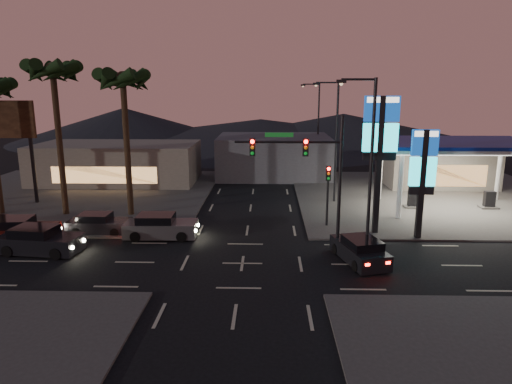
{
  "coord_description": "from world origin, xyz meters",
  "views": [
    {
      "loc": [
        1.39,
        -23.64,
        9.43
      ],
      "look_at": [
        0.63,
        4.64,
        3.0
      ],
      "focal_mm": 32.0,
      "sensor_mm": 36.0,
      "label": 1
    }
  ],
  "objects_px": {
    "car_lane_a_front": "(39,241)",
    "car_lane_b_front": "(160,227)",
    "traffic_signal_mast": "(310,164)",
    "car_lane_b_mid": "(99,224)",
    "pylon_sign_short": "(423,167)",
    "suv_station": "(360,250)",
    "gas_station": "(456,146)",
    "pylon_sign_tall": "(380,138)",
    "car_lane_a_mid": "(17,231)"
  },
  "relations": [
    {
      "from": "gas_station",
      "to": "car_lane_a_mid",
      "type": "height_order",
      "value": "gas_station"
    },
    {
      "from": "pylon_sign_short",
      "to": "suv_station",
      "type": "distance_m",
      "value": 7.25
    },
    {
      "from": "pylon_sign_tall",
      "to": "car_lane_a_front",
      "type": "xyz_separation_m",
      "value": [
        -20.5,
        -4.1,
        -5.67
      ]
    },
    {
      "from": "pylon_sign_tall",
      "to": "traffic_signal_mast",
      "type": "relative_size",
      "value": 1.12
    },
    {
      "from": "pylon_sign_tall",
      "to": "car_lane_a_front",
      "type": "relative_size",
      "value": 1.81
    },
    {
      "from": "traffic_signal_mast",
      "to": "car_lane_a_mid",
      "type": "xyz_separation_m",
      "value": [
        -18.07,
        1.19,
        -4.5
      ]
    },
    {
      "from": "pylon_sign_tall",
      "to": "car_lane_a_mid",
      "type": "relative_size",
      "value": 1.81
    },
    {
      "from": "car_lane_b_mid",
      "to": "gas_station",
      "type": "bearing_deg",
      "value": 14.77
    },
    {
      "from": "traffic_signal_mast",
      "to": "car_lane_b_mid",
      "type": "relative_size",
      "value": 1.92
    },
    {
      "from": "car_lane_a_front",
      "to": "suv_station",
      "type": "relative_size",
      "value": 1.09
    },
    {
      "from": "car_lane_b_front",
      "to": "suv_station",
      "type": "xyz_separation_m",
      "value": [
        12.09,
        -3.95,
        -0.05
      ]
    },
    {
      "from": "car_lane_b_front",
      "to": "pylon_sign_tall",
      "type": "bearing_deg",
      "value": 4.52
    },
    {
      "from": "car_lane_b_front",
      "to": "car_lane_a_front",
      "type": "bearing_deg",
      "value": -155.02
    },
    {
      "from": "car_lane_a_front",
      "to": "car_lane_b_front",
      "type": "relative_size",
      "value": 1.04
    },
    {
      "from": "gas_station",
      "to": "suv_station",
      "type": "height_order",
      "value": "gas_station"
    },
    {
      "from": "car_lane_b_front",
      "to": "car_lane_b_mid",
      "type": "bearing_deg",
      "value": 169.64
    },
    {
      "from": "gas_station",
      "to": "pylon_sign_tall",
      "type": "relative_size",
      "value": 1.36
    },
    {
      "from": "car_lane_a_mid",
      "to": "gas_station",
      "type": "bearing_deg",
      "value": 16.24
    },
    {
      "from": "pylon_sign_short",
      "to": "suv_station",
      "type": "relative_size",
      "value": 1.53
    },
    {
      "from": "gas_station",
      "to": "suv_station",
      "type": "distance_m",
      "value": 15.59
    },
    {
      "from": "car_lane_a_front",
      "to": "car_lane_b_mid",
      "type": "distance_m",
      "value": 4.33
    },
    {
      "from": "pylon_sign_tall",
      "to": "car_lane_a_mid",
      "type": "distance_m",
      "value": 23.62
    },
    {
      "from": "car_lane_a_mid",
      "to": "car_lane_b_mid",
      "type": "bearing_deg",
      "value": 24.36
    },
    {
      "from": "car_lane_a_front",
      "to": "car_lane_a_mid",
      "type": "distance_m",
      "value": 2.92
    },
    {
      "from": "pylon_sign_short",
      "to": "car_lane_a_front",
      "type": "bearing_deg",
      "value": -172.31
    },
    {
      "from": "suv_station",
      "to": "pylon_sign_short",
      "type": "bearing_deg",
      "value": 42.16
    },
    {
      "from": "pylon_sign_short",
      "to": "suv_station",
      "type": "bearing_deg",
      "value": -137.84
    },
    {
      "from": "car_lane_a_front",
      "to": "pylon_sign_tall",
      "type": "bearing_deg",
      "value": 11.32
    },
    {
      "from": "pylon_sign_short",
      "to": "traffic_signal_mast",
      "type": "height_order",
      "value": "traffic_signal_mast"
    },
    {
      "from": "gas_station",
      "to": "car_lane_b_mid",
      "type": "xyz_separation_m",
      "value": [
        -25.88,
        -6.82,
        -4.46
      ]
    },
    {
      "from": "gas_station",
      "to": "suv_station",
      "type": "relative_size",
      "value": 2.67
    },
    {
      "from": "gas_station",
      "to": "car_lane_b_front",
      "type": "height_order",
      "value": "gas_station"
    },
    {
      "from": "pylon_sign_short",
      "to": "car_lane_b_front",
      "type": "bearing_deg",
      "value": -179.62
    },
    {
      "from": "pylon_sign_short",
      "to": "car_lane_b_front",
      "type": "relative_size",
      "value": 1.47
    },
    {
      "from": "car_lane_a_mid",
      "to": "car_lane_b_mid",
      "type": "distance_m",
      "value": 4.86
    },
    {
      "from": "car_lane_b_mid",
      "to": "suv_station",
      "type": "distance_m",
      "value": 17.07
    },
    {
      "from": "car_lane_b_mid",
      "to": "suv_station",
      "type": "xyz_separation_m",
      "value": [
        16.4,
        -4.74,
        0.04
      ]
    },
    {
      "from": "traffic_signal_mast",
      "to": "car_lane_a_front",
      "type": "height_order",
      "value": "traffic_signal_mast"
    },
    {
      "from": "gas_station",
      "to": "pylon_sign_short",
      "type": "height_order",
      "value": "pylon_sign_short"
    },
    {
      "from": "traffic_signal_mast",
      "to": "car_lane_a_front",
      "type": "xyz_separation_m",
      "value": [
        -15.75,
        -0.59,
        -4.5
      ]
    },
    {
      "from": "car_lane_a_mid",
      "to": "car_lane_b_front",
      "type": "relative_size",
      "value": 1.04
    },
    {
      "from": "gas_station",
      "to": "car_lane_a_front",
      "type": "distance_m",
      "value": 30.25
    },
    {
      "from": "pylon_sign_short",
      "to": "car_lane_b_mid",
      "type": "height_order",
      "value": "pylon_sign_short"
    },
    {
      "from": "gas_station",
      "to": "car_lane_b_mid",
      "type": "bearing_deg",
      "value": -165.23
    },
    {
      "from": "car_lane_b_front",
      "to": "car_lane_b_mid",
      "type": "xyz_separation_m",
      "value": [
        -4.31,
        0.79,
        -0.09
      ]
    },
    {
      "from": "pylon_sign_tall",
      "to": "car_lane_a_mid",
      "type": "height_order",
      "value": "pylon_sign_tall"
    },
    {
      "from": "car_lane_a_mid",
      "to": "car_lane_b_front",
      "type": "height_order",
      "value": "car_lane_a_mid"
    },
    {
      "from": "car_lane_b_front",
      "to": "car_lane_b_mid",
      "type": "relative_size",
      "value": 1.15
    },
    {
      "from": "car_lane_a_front",
      "to": "car_lane_b_mid",
      "type": "xyz_separation_m",
      "value": [
        2.11,
        3.78,
        -0.11
      ]
    },
    {
      "from": "traffic_signal_mast",
      "to": "car_lane_b_mid",
      "type": "xyz_separation_m",
      "value": [
        -13.64,
        3.19,
        -4.6
      ]
    }
  ]
}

